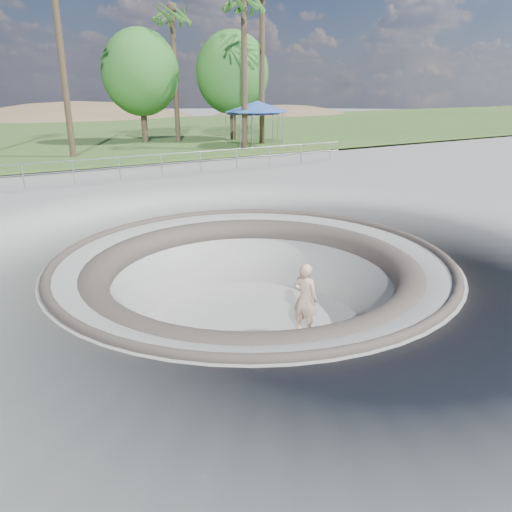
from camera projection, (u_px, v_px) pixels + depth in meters
name	position (u px, v px, depth m)	size (l,w,h in m)	color
ground	(252.00, 259.00, 12.89)	(180.00, 180.00, 0.00)	gray
skate_bowl	(253.00, 322.00, 13.49)	(14.00, 14.00, 4.10)	gray
grass_strip	(44.00, 137.00, 40.55)	(180.00, 36.00, 0.12)	#386127
distant_hills	(55.00, 178.00, 63.62)	(103.20, 45.00, 28.60)	brown
safety_railing	(119.00, 168.00, 22.45)	(25.00, 0.06, 1.03)	gray
skateboard	(304.00, 332.00, 12.93)	(0.92, 0.29, 0.09)	#965D3C
skater	(305.00, 298.00, 12.61)	(0.69, 0.45, 1.88)	#DFB190
canopy_white	(252.00, 109.00, 33.70)	(5.15, 5.15, 2.71)	gray
canopy_blue	(257.00, 106.00, 32.80)	(5.56, 5.56, 2.97)	gray
palm_d	(172.00, 17.00, 33.97)	(2.60, 2.60, 9.79)	#4F3C2D
palm_e	(244.00, 4.00, 29.70)	(2.60, 2.60, 10.01)	#4F3C2D
bushy_tree_mid	(141.00, 73.00, 34.93)	(5.44, 4.94, 7.84)	#4F3C2D
bushy_tree_right	(232.00, 73.00, 36.52)	(5.44, 4.95, 7.85)	#4F3C2D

